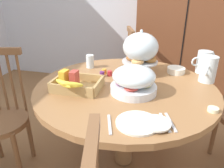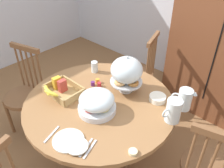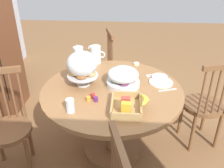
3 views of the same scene
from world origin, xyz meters
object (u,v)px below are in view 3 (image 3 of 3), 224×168
cereal_basket (129,106)px  drinking_glass (70,106)px  windsor_chair_facing_door (204,106)px  orange_juice_pitcher (96,55)px  dining_table (112,108)px  windsor_chair_far_side (100,72)px  pastry_stand_with_dome (82,65)px  china_plate_large (161,82)px  milk_pitcher (79,56)px  cereal_bowl (81,69)px  fruit_platter_covered (123,77)px  china_plate_small (160,77)px  butter_dish (136,64)px  windsor_chair_near_window (9,129)px

cereal_basket → drinking_glass: cereal_basket is taller
windsor_chair_facing_door → orange_juice_pitcher: 1.23m
dining_table → windsor_chair_far_side: bearing=13.5°
windsor_chair_facing_door → pastry_stand_with_dome: pastry_stand_with_dome is taller
china_plate_large → milk_pitcher: bearing=64.4°
cereal_bowl → orange_juice_pitcher: bearing=-30.5°
windsor_chair_facing_door → china_plate_large: size_ratio=4.43×
fruit_platter_covered → china_plate_large: 0.37m
cereal_basket → cereal_bowl: 0.82m
windsor_chair_facing_door → cereal_bowl: (0.14, 1.24, 0.31)m
windsor_chair_facing_door → milk_pitcher: 1.40m
windsor_chair_far_side → orange_juice_pitcher: size_ratio=5.03×
china_plate_small → drinking_glass: (-0.60, 0.73, 0.04)m
windsor_chair_facing_door → butter_dish: bearing=64.5°
pastry_stand_with_dome → cereal_basket: size_ratio=1.09×
windsor_chair_near_window → pastry_stand_with_dome: 0.85m
milk_pitcher → cereal_basket: bearing=-147.7°
pastry_stand_with_dome → milk_pitcher: 0.52m
windsor_chair_far_side → china_plate_small: 0.99m
fruit_platter_covered → butter_dish: fruit_platter_covered is taller
windsor_chair_far_side → cereal_basket: bearing=-163.3°
milk_pitcher → cereal_bowl: 0.22m
cereal_basket → china_plate_large: (0.46, -0.30, -0.04)m
windsor_chair_near_window → orange_juice_pitcher: (0.81, -0.68, 0.37)m
milk_pitcher → drinking_glass: 0.92m
china_plate_large → drinking_glass: bearing=124.6°
pastry_stand_with_dome → butter_dish: (0.47, -0.49, -0.19)m
orange_juice_pitcher → butter_dish: 0.45m
pastry_stand_with_dome → fruit_platter_covered: (0.01, -0.36, -0.11)m
windsor_chair_far_side → pastry_stand_with_dome: size_ratio=2.83×
milk_pitcher → cereal_basket: size_ratio=0.58×
pastry_stand_with_dome → china_plate_large: pastry_stand_with_dome is taller
cereal_basket → china_plate_large: size_ratio=1.44×
dining_table → cereal_basket: 0.43m
cereal_basket → windsor_chair_facing_door: bearing=-55.1°
pastry_stand_with_dome → windsor_chair_facing_door: bearing=-82.8°
dining_table → pastry_stand_with_dome: size_ratio=3.65×
cereal_bowl → drinking_glass: size_ratio=1.27×
china_plate_small → windsor_chair_near_window: bearing=110.2°
china_plate_large → fruit_platter_covered: bearing=102.2°
china_plate_large → windsor_chair_far_side: bearing=41.1°
fruit_platter_covered → china_plate_large: (0.08, -0.35, -0.08)m
windsor_chair_near_window → china_plate_small: (0.49, -1.33, 0.30)m
milk_pitcher → china_plate_large: milk_pitcher is taller
butter_dish → milk_pitcher: bearing=88.5°
fruit_platter_covered → cereal_bowl: 0.52m
windsor_chair_facing_door → windsor_chair_far_side: size_ratio=1.00×
drinking_glass → butter_dish: bearing=-29.9°
pastry_stand_with_dome → cereal_bowl: bearing=14.1°
china_plate_small → drinking_glass: 0.95m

